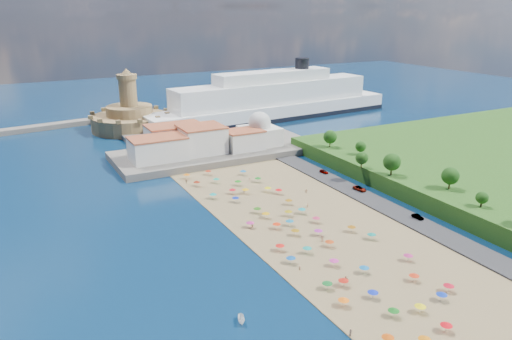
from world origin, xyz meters
TOP-DOWN VIEW (x-y plane):
  - ground at (0.00, 0.00)m, footprint 700.00×700.00m
  - terrace at (10.00, 73.00)m, footprint 90.00×36.00m
  - jetty at (-12.00, 108.00)m, footprint 18.00×70.00m
  - waterfront_buildings at (-3.05, 73.64)m, footprint 57.00×29.00m
  - domed_building at (30.00, 71.00)m, footprint 16.00×16.00m
  - fortress at (-12.00, 138.00)m, footprint 40.00×40.00m
  - cruise_ship at (69.02, 127.50)m, footprint 156.16×34.36m
  - beach_parasols at (-1.31, -11.22)m, footprint 30.51×117.15m
  - beachgoers at (-1.63, -4.48)m, footprint 37.20×101.08m
  - parked_cars at (36.00, 6.78)m, footprint 2.94×53.65m
  - hillside_trees at (49.30, -6.35)m, footprint 16.04×109.08m

SIDE VIEW (x-z plane):
  - ground at x=0.00m, z-range 0.00..0.00m
  - beachgoers at x=-1.63m, z-range 0.18..2.07m
  - jetty at x=-12.00m, z-range 0.00..2.40m
  - parked_cars at x=36.00m, z-range 0.67..2.10m
  - terrace at x=10.00m, z-range 0.00..3.00m
  - beach_parasols at x=-1.31m, z-range 1.05..3.25m
  - fortress at x=-12.00m, z-range -9.52..22.88m
  - waterfront_buildings at x=-3.05m, z-range 2.38..13.38m
  - domed_building at x=30.00m, z-range 1.47..16.47m
  - cruise_ship at x=69.02m, z-range -6.90..26.95m
  - hillside_trees at x=49.30m, z-range 6.31..14.21m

